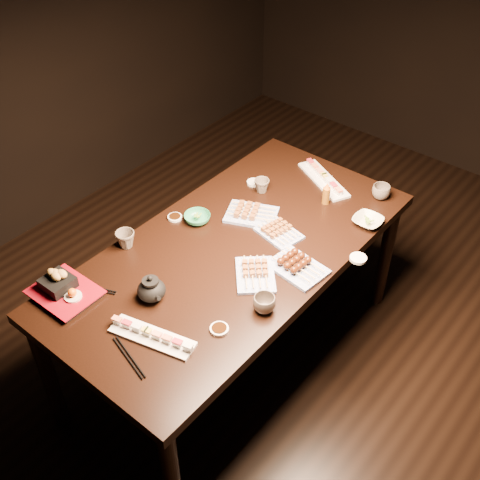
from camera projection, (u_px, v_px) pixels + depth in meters
The scene contains 23 objects.
ground at pixel (271, 380), 3.11m from camera, with size 5.00×5.00×0.00m, color black.
dining_table at pixel (234, 305), 3.00m from camera, with size 0.90×1.80×0.75m, color black.
sushi_platter_near at pixel (152, 334), 2.34m from camera, with size 0.35×0.10×0.04m, color white, non-canonical shape.
sushi_platter_far at pixel (324, 177), 3.16m from camera, with size 0.37×0.10×0.05m, color white, non-canonical shape.
yakitori_plate_center at pixel (279, 230), 2.82m from camera, with size 0.20×0.15×0.05m, color #828EB6, non-canonical shape.
yakitori_plate_right at pixel (255, 271), 2.60m from camera, with size 0.23×0.16×0.06m, color #828EB6, non-canonical shape.
yakitori_plate_left at pixel (251, 211), 2.92m from camera, with size 0.24×0.18×0.06m, color #828EB6, non-canonical shape.
tsukune_plate at pixel (298, 264), 2.63m from camera, with size 0.24×0.18×0.06m, color #828EB6, non-canonical shape.
edamame_bowl_green at pixel (197, 218), 2.90m from camera, with size 0.13×0.13×0.04m, color #2A8253.
edamame_bowl_cream at pixel (368, 221), 2.88m from camera, with size 0.14×0.14×0.03m, color beige.
tempura_tray at pixel (63, 286), 2.50m from camera, with size 0.28×0.22×0.10m, color black, non-canonical shape.
teacup_near_left at pixel (126, 239), 2.74m from camera, with size 0.09×0.09×0.08m, color brown.
teacup_mid_right at pixel (264, 304), 2.44m from camera, with size 0.09×0.09×0.07m, color brown.
teacup_far_left at pixel (262, 186), 3.07m from camera, with size 0.08×0.08×0.07m, color brown.
teacup_far_right at pixel (381, 192), 3.03m from camera, with size 0.09×0.09×0.07m, color brown.
teapot at pixel (151, 288), 2.48m from camera, with size 0.14×0.14×0.12m, color black, non-canonical shape.
condiment_bottle at pixel (326, 193), 2.98m from camera, with size 0.04×0.04×0.12m, color brown.
sauce_dish_west at pixel (175, 217), 2.92m from camera, with size 0.07×0.07×0.01m, color white.
sauce_dish_east at pixel (358, 258), 2.69m from camera, with size 0.08×0.08×0.01m, color white.
sauce_dish_se at pixel (219, 329), 2.38m from camera, with size 0.08×0.08×0.01m, color white.
sauce_dish_nw at pixel (254, 183), 3.15m from camera, with size 0.07×0.07×0.01m, color white.
chopsticks_near at pixel (90, 288), 2.56m from camera, with size 0.24×0.02×0.01m, color black, non-canonical shape.
chopsticks_se at pixel (129, 357), 2.27m from camera, with size 0.24×0.02×0.01m, color black, non-canonical shape.
Camera 1 is at (1.09, -1.57, 2.56)m, focal length 45.00 mm.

